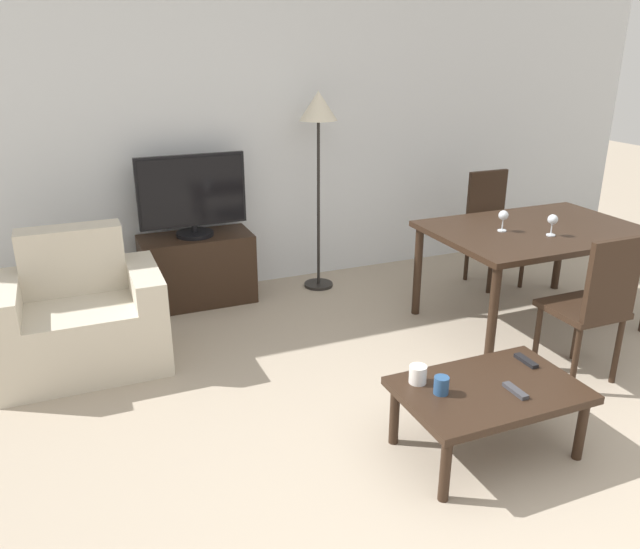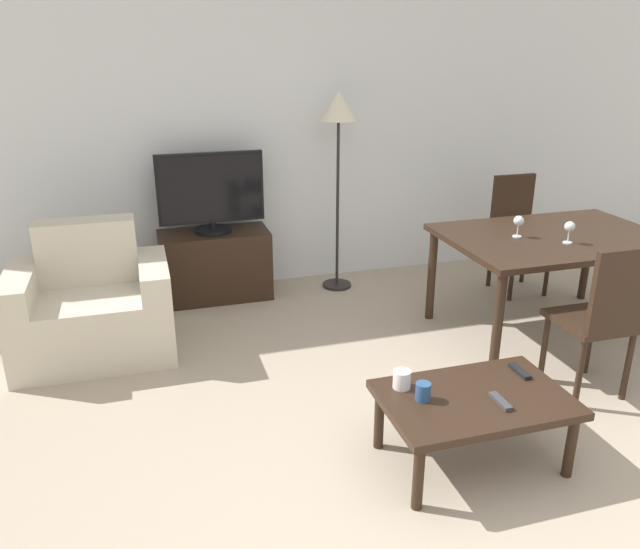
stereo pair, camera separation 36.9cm
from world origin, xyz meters
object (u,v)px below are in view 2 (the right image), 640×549
object	(u,v)px
dining_chair_near	(603,314)
wine_glass_center	(570,228)
tv_stand	(215,265)
remote_primary	(520,371)
cup_colored_far	(423,392)
dining_chair_far	(517,228)
wine_glass_left	(519,222)
cup_white_near	(402,379)
armchair	(93,310)
coffee_table	(474,404)
floor_lamp	(338,122)
remote_secondary	(500,401)
tv	(211,193)
dining_table	(554,245)

from	to	relation	value
dining_chair_near	wine_glass_center	bearing A→B (deg)	71.28
tv_stand	remote_primary	world-z (taller)	tv_stand
cup_colored_far	dining_chair_far	bearing A→B (deg)	48.00
dining_chair_far	wine_glass_left	distance (m)	0.99
dining_chair_far	cup_white_near	xyz separation A→B (m)	(-1.79, -1.80, -0.11)
armchair	cup_white_near	xyz separation A→B (m)	(1.50, -1.56, 0.11)
tv_stand	cup_colored_far	world-z (taller)	tv_stand
dining_chair_near	coffee_table	bearing A→B (deg)	-160.79
coffee_table	floor_lamp	world-z (taller)	floor_lamp
coffee_table	remote_secondary	distance (m)	0.13
tv	wine_glass_left	distance (m)	2.26
remote_primary	cup_colored_far	xyz separation A→B (m)	(-0.58, -0.09, 0.03)
wine_glass_left	cup_colored_far	bearing A→B (deg)	-136.40
tv_stand	cup_white_near	bearing A→B (deg)	-75.17
dining_chair_far	wine_glass_center	xyz separation A→B (m)	(-0.30, -0.99, 0.30)
wine_glass_left	dining_chair_near	bearing A→B (deg)	-88.68
tv	cup_white_near	xyz separation A→B (m)	(0.61, -2.29, -0.45)
dining_table	dining_chair_far	bearing A→B (deg)	72.58
remote_primary	cup_white_near	bearing A→B (deg)	176.32
tv_stand	floor_lamp	bearing A→B (deg)	-3.04
dining_table	dining_chair_near	distance (m)	0.87
tv_stand	cup_white_near	distance (m)	2.37
tv	armchair	bearing A→B (deg)	-140.68
cup_white_near	wine_glass_left	bearing A→B (deg)	39.02
floor_lamp	tv_stand	bearing A→B (deg)	176.96
dining_chair_near	remote_secondary	size ratio (longest dim) A/B	6.25
tv	cup_colored_far	size ratio (longest dim) A/B	9.24
coffee_table	cup_colored_far	xyz separation A→B (m)	(-0.26, 0.04, 0.09)
dining_chair_far	tv_stand	bearing A→B (deg)	168.48
coffee_table	dining_chair_far	distance (m)	2.48
dining_table	remote_secondary	distance (m)	1.72
tv_stand	wine_glass_center	xyz separation A→B (m)	(2.10, -1.48, 0.55)
cup_colored_far	wine_glass_center	xyz separation A→B (m)	(1.44, 0.94, 0.41)
coffee_table	dining_chair_far	world-z (taller)	dining_chair_far
tv_stand	wine_glass_center	world-z (taller)	wine_glass_center
armchair	tv_stand	world-z (taller)	armchair
tv_stand	dining_chair_far	world-z (taller)	dining_chair_far
dining_table	dining_chair_near	world-z (taller)	dining_chair_near
tv_stand	wine_glass_center	distance (m)	2.63
wine_glass_left	wine_glass_center	world-z (taller)	same
wine_glass_left	wine_glass_center	distance (m)	0.32
remote_primary	armchair	bearing A→B (deg)	143.10
dining_chair_far	dining_chair_near	bearing A→B (deg)	-107.42
armchair	wine_glass_left	xyz separation A→B (m)	(2.76, -0.54, 0.52)
remote_secondary	dining_table	bearing A→B (deg)	47.32
armchair	tv	distance (m)	1.28
tv	remote_primary	xyz separation A→B (m)	(1.24, -2.33, -0.48)
wine_glass_center	cup_colored_far	bearing A→B (deg)	-146.97
dining_table	wine_glass_center	bearing A→B (deg)	-102.59
armchair	floor_lamp	world-z (taller)	floor_lamp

